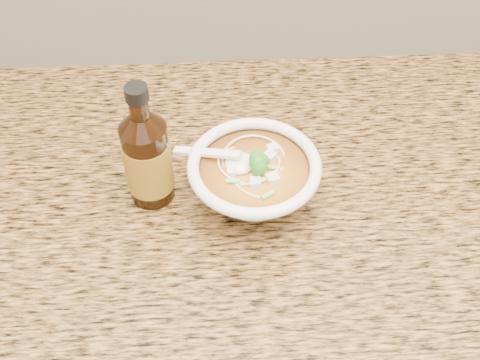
{
  "coord_description": "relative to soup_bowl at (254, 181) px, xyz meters",
  "views": [
    {
      "loc": [
        -0.15,
        1.08,
        1.59
      ],
      "look_at": [
        -0.12,
        1.64,
        0.95
      ],
      "focal_mm": 45.0,
      "sensor_mm": 36.0,
      "label": 1
    }
  ],
  "objects": [
    {
      "name": "cabinet",
      "position": [
        0.1,
        0.03,
        -0.51
      ],
      "size": [
        4.0,
        0.65,
        0.86
      ],
      "primitive_type": "cube",
      "color": "black",
      "rests_on": "ground"
    },
    {
      "name": "hot_sauce_bottle",
      "position": [
        -0.15,
        0.02,
        0.03
      ],
      "size": [
        0.08,
        0.08,
        0.21
      ],
      "rotation": [
        0.0,
        0.0,
        0.22
      ],
      "color": "black",
      "rests_on": "counter_slab"
    },
    {
      "name": "soup_bowl",
      "position": [
        0.0,
        0.0,
        0.0
      ],
      "size": [
        0.21,
        0.19,
        0.1
      ],
      "rotation": [
        0.0,
        0.0,
        -0.22
      ],
      "color": "white",
      "rests_on": "counter_slab"
    },
    {
      "name": "counter_slab",
      "position": [
        0.1,
        0.03,
        -0.06
      ],
      "size": [
        4.0,
        0.68,
        0.04
      ],
      "primitive_type": "cube",
      "color": "olive",
      "rests_on": "cabinet"
    }
  ]
}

